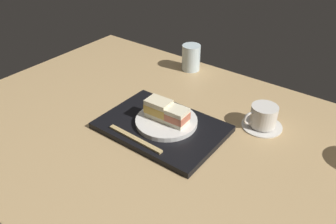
{
  "coord_description": "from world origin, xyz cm",
  "views": [
    {
      "loc": [
        55.49,
        -67.16,
        63.8
      ],
      "look_at": [
        2.23,
        3.7,
        5.0
      ],
      "focal_mm": 36.12,
      "sensor_mm": 36.0,
      "label": 1
    }
  ],
  "objects_px": {
    "coffee_cup": "(263,117)",
    "drinking_glass": "(191,58)",
    "sandwich_plate": "(166,121)",
    "sandwich_far": "(175,116)",
    "chopsticks_pair": "(135,139)",
    "sandwich_near": "(158,108)"
  },
  "relations": [
    {
      "from": "sandwich_plate",
      "to": "sandwich_far",
      "type": "bearing_deg",
      "value": 3.04
    },
    {
      "from": "sandwich_near",
      "to": "coffee_cup",
      "type": "xyz_separation_m",
      "value": [
        0.27,
        0.19,
        -0.03
      ]
    },
    {
      "from": "coffee_cup",
      "to": "drinking_glass",
      "type": "relative_size",
      "value": 1.21
    },
    {
      "from": "drinking_glass",
      "to": "sandwich_plate",
      "type": "bearing_deg",
      "value": -66.52
    },
    {
      "from": "sandwich_plate",
      "to": "sandwich_far",
      "type": "xyz_separation_m",
      "value": [
        0.03,
        0.0,
        0.03
      ]
    },
    {
      "from": "sandwich_plate",
      "to": "sandwich_near",
      "type": "distance_m",
      "value": 0.05
    },
    {
      "from": "sandwich_far",
      "to": "chopsticks_pair",
      "type": "height_order",
      "value": "sandwich_far"
    },
    {
      "from": "sandwich_far",
      "to": "coffee_cup",
      "type": "height_order",
      "value": "sandwich_far"
    },
    {
      "from": "sandwich_near",
      "to": "drinking_glass",
      "type": "xyz_separation_m",
      "value": [
        -0.14,
        0.4,
        -0.01
      ]
    },
    {
      "from": "sandwich_plate",
      "to": "sandwich_far",
      "type": "relative_size",
      "value": 2.42
    },
    {
      "from": "sandwich_far",
      "to": "chopsticks_pair",
      "type": "bearing_deg",
      "value": -113.96
    },
    {
      "from": "sandwich_near",
      "to": "drinking_glass",
      "type": "relative_size",
      "value": 0.75
    },
    {
      "from": "sandwich_plate",
      "to": "sandwich_far",
      "type": "distance_m",
      "value": 0.05
    },
    {
      "from": "sandwich_far",
      "to": "coffee_cup",
      "type": "xyz_separation_m",
      "value": [
        0.21,
        0.19,
        -0.03
      ]
    },
    {
      "from": "sandwich_near",
      "to": "sandwich_far",
      "type": "bearing_deg",
      "value": 3.04
    },
    {
      "from": "sandwich_plate",
      "to": "chopsticks_pair",
      "type": "xyz_separation_m",
      "value": [
        -0.02,
        -0.12,
        -0.0
      ]
    },
    {
      "from": "sandwich_plate",
      "to": "coffee_cup",
      "type": "bearing_deg",
      "value": 38.73
    },
    {
      "from": "sandwich_near",
      "to": "sandwich_plate",
      "type": "bearing_deg",
      "value": 3.04
    },
    {
      "from": "sandwich_plate",
      "to": "sandwich_near",
      "type": "height_order",
      "value": "sandwich_near"
    },
    {
      "from": "chopsticks_pair",
      "to": "coffee_cup",
      "type": "distance_m",
      "value": 0.41
    },
    {
      "from": "chopsticks_pair",
      "to": "drinking_glass",
      "type": "bearing_deg",
      "value": 106.01
    },
    {
      "from": "coffee_cup",
      "to": "chopsticks_pair",
      "type": "bearing_deg",
      "value": -129.85
    }
  ]
}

